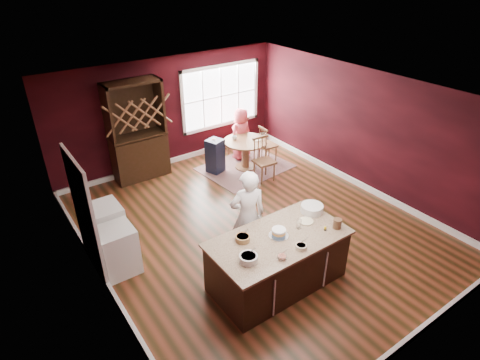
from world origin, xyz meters
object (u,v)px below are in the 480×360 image
dining_table (245,149)px  seated_woman (241,134)px  chair_north (238,136)px  washer (118,250)px  kitchen_island (277,261)px  baker (247,216)px  chair_south (264,160)px  layer_cake (279,233)px  toddler (212,141)px  high_chair (215,155)px  hutch (137,131)px  dryer (105,230)px  chair_east (268,143)px

dining_table → seated_woman: (0.25, 0.54, 0.15)m
chair_north → washer: chair_north is taller
kitchen_island → baker: 0.91m
dining_table → chair_south: 0.77m
layer_cake → toddler: (1.21, 3.93, -0.17)m
high_chair → chair_north: bearing=7.2°
washer → high_chair: bearing=33.1°
dining_table → washer: size_ratio=1.27×
toddler → washer: toddler is taller
hutch → dryer: (-1.66, -2.30, -0.71)m
chair_north → hutch: 2.70m
chair_south → seated_woman: bearing=83.6°
kitchen_island → baker: bearing=90.9°
dining_table → hutch: (-2.31, 1.09, 0.64)m
seated_woman → dryer: 4.58m
chair_south → seated_woman: 1.34m
chair_south → high_chair: bearing=129.4°
chair_south → high_chair: chair_south is taller
seated_woman → high_chair: size_ratio=1.53×
baker → dryer: size_ratio=1.84×
hutch → washer: size_ratio=2.75×
kitchen_island → chair_east: chair_east is taller
chair_north → seated_woman: (-0.05, -0.23, 0.14)m
dining_table → layer_cake: (-1.96, -3.58, 0.45)m
chair_south → baker: bearing=-129.7°
seated_woman → washer: (-4.23, -2.39, -0.25)m
dining_table → chair_south: size_ratio=1.01×
chair_south → chair_north: bearing=83.5°
seated_woman → high_chair: seated_woman is taller
dining_table → chair_north: size_ratio=1.01×
chair_east → high_chair: size_ratio=1.08×
washer → dryer: bearing=90.0°
chair_south → toddler: bearing=128.1°
toddler → dryer: (-3.23, -1.56, -0.34)m
chair_south → washer: chair_south is taller
dryer → toddler: bearing=25.8°
toddler → chair_south: bearing=-56.4°
seated_woman → toddler: 1.02m
washer → chair_east: bearing=21.6°
chair_east → chair_south: 1.07m
high_chair → toddler: toddler is taller
toddler → washer: 3.93m
layer_cake → dryer: bearing=130.4°
chair_north → dryer: size_ratio=1.15×
kitchen_island → chair_north: size_ratio=2.04×
hutch → washer: 3.46m
seated_woman → dryer: bearing=13.4°
chair_south → hutch: bearing=145.7°
dining_table → dryer: 4.16m
layer_cake → seated_woman: (2.21, 4.12, -0.30)m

